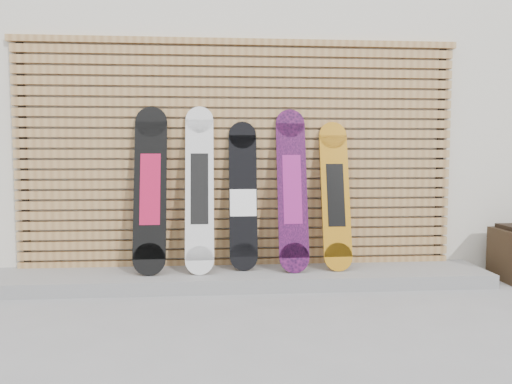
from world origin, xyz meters
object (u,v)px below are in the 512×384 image
(snowboard_2, at_px, (243,196))
(snowboard_3, at_px, (292,189))
(snowboard_1, at_px, (200,189))
(snowboard_4, at_px, (335,195))
(snowboard_0, at_px, (150,189))

(snowboard_2, xyz_separation_m, snowboard_3, (0.46, -0.06, 0.07))
(snowboard_1, relative_size, snowboard_4, 1.10)
(snowboard_3, bearing_deg, snowboard_1, -179.94)
(snowboard_2, height_order, snowboard_4, snowboard_4)
(snowboard_0, relative_size, snowboard_2, 1.10)
(snowboard_2, relative_size, snowboard_3, 0.92)
(snowboard_1, xyz_separation_m, snowboard_2, (0.41, 0.06, -0.08))
(snowboard_3, bearing_deg, snowboard_0, -179.93)
(snowboard_0, height_order, snowboard_2, snowboard_0)
(snowboard_0, relative_size, snowboard_1, 1.00)
(snowboard_2, height_order, snowboard_3, snowboard_3)
(snowboard_0, xyz_separation_m, snowboard_1, (0.45, 0.00, 0.00))
(snowboard_0, relative_size, snowboard_4, 1.10)
(snowboard_0, bearing_deg, snowboard_1, 0.08)
(snowboard_1, height_order, snowboard_3, snowboard_1)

